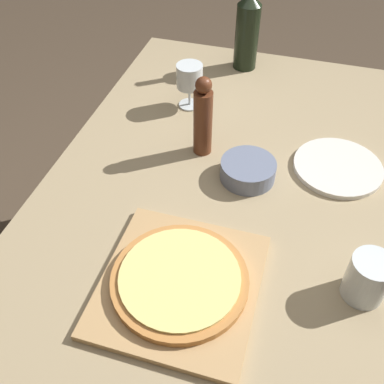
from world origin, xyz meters
name	(u,v)px	position (x,y,z in m)	size (l,w,h in m)	color
ground_plane	(208,333)	(0.00, 0.00, 0.00)	(12.00, 12.00, 0.00)	#4C3D2D
dining_table	(214,215)	(0.00, 0.00, 0.68)	(0.91, 1.52, 0.77)	#9E8966
cutting_board	(178,284)	(0.00, -0.31, 0.78)	(0.33, 0.35, 0.02)	tan
pizza	(178,279)	(0.00, -0.31, 0.80)	(0.29, 0.29, 0.02)	#BC7A3D
wine_bottle	(247,31)	(-0.06, 0.64, 0.91)	(0.08, 0.08, 0.33)	black
pepper_mill	(203,118)	(-0.08, 0.15, 0.88)	(0.05, 0.05, 0.24)	#5B2D19
wine_glass	(190,78)	(-0.18, 0.35, 0.87)	(0.08, 0.08, 0.14)	silver
small_bowl	(248,170)	(0.07, 0.07, 0.80)	(0.15, 0.15, 0.05)	slate
drinking_tumbler	(368,278)	(0.37, -0.21, 0.82)	(0.09, 0.09, 0.11)	silver
dinner_plate	(338,167)	(0.30, 0.18, 0.78)	(0.24, 0.24, 0.01)	silver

